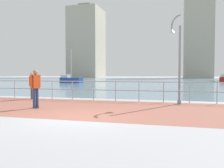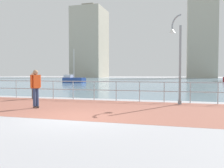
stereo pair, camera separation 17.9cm
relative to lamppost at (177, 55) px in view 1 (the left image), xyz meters
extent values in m
plane|color=#9E9EA3|center=(-3.51, 34.76, -2.62)|extent=(220.00, 220.00, 0.00)
cube|color=#935647|center=(-3.51, -2.66, -2.62)|extent=(28.00, 6.31, 0.01)
cube|color=slate|center=(-3.51, 45.49, -2.62)|extent=(180.00, 88.00, 0.00)
cylinder|color=#9EADB7|center=(-10.51, 0.49, -2.05)|extent=(0.05, 0.05, 1.14)
cylinder|color=#9EADB7|center=(-9.11, 0.49, -2.05)|extent=(0.05, 0.05, 1.14)
cylinder|color=#9EADB7|center=(-7.71, 0.49, -2.05)|extent=(0.05, 0.05, 1.14)
cylinder|color=#9EADB7|center=(-6.31, 0.49, -2.05)|extent=(0.05, 0.05, 1.14)
cylinder|color=#9EADB7|center=(-4.91, 0.49, -2.05)|extent=(0.05, 0.05, 1.14)
cylinder|color=#9EADB7|center=(-3.51, 0.49, -2.05)|extent=(0.05, 0.05, 1.14)
cylinder|color=#9EADB7|center=(-2.11, 0.49, -2.05)|extent=(0.05, 0.05, 1.14)
cylinder|color=#9EADB7|center=(-0.71, 0.49, -2.05)|extent=(0.05, 0.05, 1.14)
cylinder|color=#9EADB7|center=(0.69, 0.49, -2.05)|extent=(0.05, 0.05, 1.14)
cylinder|color=#9EADB7|center=(2.09, 0.49, -2.05)|extent=(0.05, 0.05, 1.14)
cylinder|color=#9EADB7|center=(-3.51, 0.49, -1.47)|extent=(25.20, 0.06, 0.06)
cylinder|color=#9EADB7|center=(-3.51, 0.49, -1.99)|extent=(25.20, 0.06, 0.06)
cylinder|color=gray|center=(0.14, -0.11, -2.52)|extent=(0.19, 0.19, 0.20)
cylinder|color=gray|center=(0.14, -0.11, -0.55)|extent=(0.12, 0.12, 4.15)
cylinder|color=gray|center=(0.08, -0.06, 2.07)|extent=(0.20, 0.18, 0.11)
cylinder|color=gray|center=(-0.04, 0.03, 2.02)|extent=(0.20, 0.18, 0.15)
cylinder|color=gray|center=(-0.15, 0.11, 1.94)|extent=(0.20, 0.18, 0.18)
cylinder|color=gray|center=(-0.23, 0.17, 1.82)|extent=(0.18, 0.17, 0.19)
cylinder|color=gray|center=(-0.28, 0.21, 1.67)|extent=(0.15, 0.14, 0.19)
cylinder|color=gray|center=(-0.29, 0.22, 1.52)|extent=(0.12, 0.12, 0.17)
cone|color=silver|center=(-0.29, 0.22, 1.32)|extent=(0.36, 0.36, 0.22)
cylinder|color=black|center=(-6.22, -3.49, -2.59)|extent=(0.07, 0.05, 0.06)
cylinder|color=black|center=(-6.25, -3.56, -2.59)|extent=(0.07, 0.05, 0.06)
cylinder|color=black|center=(-6.45, -3.39, -2.59)|extent=(0.07, 0.05, 0.06)
cylinder|color=black|center=(-6.48, -3.46, -2.59)|extent=(0.07, 0.05, 0.06)
cube|color=black|center=(-6.35, -3.48, -2.54)|extent=(0.41, 0.26, 0.02)
cylinder|color=navy|center=(-6.32, -3.40, -2.11)|extent=(0.17, 0.17, 0.84)
cylinder|color=navy|center=(-6.38, -3.55, -2.11)|extent=(0.17, 0.17, 0.84)
cube|color=#D84C1E|center=(-6.35, -3.48, -1.37)|extent=(0.36, 0.41, 0.63)
cylinder|color=#D84C1E|center=(-6.26, -3.27, -1.35)|extent=(0.12, 0.12, 0.60)
cylinder|color=#D84C1E|center=(-6.44, -3.69, -1.35)|extent=(0.12, 0.12, 0.60)
sphere|color=#A37A5B|center=(-6.35, -3.48, -0.94)|extent=(0.23, 0.23, 0.23)
cylinder|color=#4C4C51|center=(-8.95, 0.22, -2.20)|extent=(0.14, 0.14, 0.84)
cylinder|color=#4C4C51|center=(-8.93, 0.06, -2.20)|extent=(0.14, 0.14, 0.84)
cube|color=#D84C1E|center=(-8.94, 0.14, -1.46)|extent=(0.27, 0.36, 0.63)
cylinder|color=#D84C1E|center=(-8.96, 0.37, -1.45)|extent=(0.10, 0.10, 0.60)
cylinder|color=#D84C1E|center=(-8.91, -0.08, -1.45)|extent=(0.10, 0.10, 0.60)
sphere|color=#DBAD89|center=(-8.94, 0.14, -1.03)|extent=(0.23, 0.23, 0.23)
cube|color=#284799|center=(-18.71, 27.11, -2.15)|extent=(4.57, 2.28, 0.94)
cube|color=silver|center=(-19.99, 27.40, -1.42)|extent=(1.75, 1.27, 0.52)
cylinder|color=silver|center=(-18.71, 27.11, 0.93)|extent=(0.10, 0.10, 5.21)
cylinder|color=silver|center=(-19.65, 27.32, -1.05)|extent=(1.94, 0.51, 0.08)
cube|color=#B2AD99|center=(7.84, 95.36, 15.87)|extent=(11.30, 17.80, 36.98)
cube|color=#B2AD99|center=(-42.40, 95.75, 13.66)|extent=(14.31, 15.92, 32.55)
cube|color=gray|center=(-42.40, 95.75, 30.93)|extent=(5.73, 6.37, 2.00)
camera|label=1|loc=(0.07, -13.41, -1.02)|focal=38.80mm
camera|label=2|loc=(0.24, -13.36, -1.02)|focal=38.80mm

